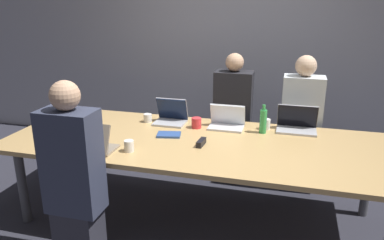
% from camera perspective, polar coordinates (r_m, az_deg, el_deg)
% --- Properties ---
extents(ground_plane, '(24.00, 24.00, 0.00)m').
position_cam_1_polar(ground_plane, '(3.61, 0.82, -14.61)').
color(ground_plane, '#2D2D38').
extents(curtain_wall, '(12.00, 0.06, 2.80)m').
position_cam_1_polar(curtain_wall, '(4.93, 6.51, 11.53)').
color(curtain_wall, '#9999A3').
rests_on(curtain_wall, ground_plane).
extents(conference_table, '(3.35, 1.28, 0.77)m').
position_cam_1_polar(conference_table, '(3.28, 0.88, -4.09)').
color(conference_table, tan).
rests_on(conference_table, ground_plane).
extents(laptop_near_left, '(0.32, 0.25, 0.24)m').
position_cam_1_polar(laptop_near_left, '(3.10, -14.78, -3.49)').
color(laptop_near_left, gray).
rests_on(laptop_near_left, conference_table).
extents(person_near_left, '(0.40, 0.24, 1.43)m').
position_cam_1_polar(person_near_left, '(2.87, -17.55, -8.69)').
color(person_near_left, '#2D2D38').
rests_on(person_near_left, ground_plane).
extents(cup_near_left, '(0.08, 0.08, 0.09)m').
position_cam_1_polar(cup_near_left, '(3.06, -9.57, -3.93)').
color(cup_near_left, white).
rests_on(cup_near_left, conference_table).
extents(laptop_far_midleft, '(0.31, 0.25, 0.25)m').
position_cam_1_polar(laptop_far_midleft, '(3.71, -3.22, 0.64)').
color(laptop_far_midleft, '#B7B7BC').
rests_on(laptop_far_midleft, conference_table).
extents(cup_far_midleft, '(0.08, 0.08, 0.08)m').
position_cam_1_polar(cup_far_midleft, '(3.76, -6.77, 0.31)').
color(cup_far_midleft, white).
rests_on(cup_far_midleft, conference_table).
extents(laptop_far_center, '(0.33, 0.22, 0.22)m').
position_cam_1_polar(laptop_far_center, '(3.58, 5.31, -0.15)').
color(laptop_far_center, silver).
rests_on(laptop_far_center, conference_table).
extents(person_far_center, '(0.40, 0.24, 1.41)m').
position_cam_1_polar(person_far_center, '(4.11, 6.21, -0.02)').
color(person_far_center, '#2D2D38').
rests_on(person_far_center, ground_plane).
extents(cup_far_center, '(0.09, 0.09, 0.10)m').
position_cam_1_polar(cup_far_center, '(3.56, 0.67, -0.44)').
color(cup_far_center, red).
rests_on(cup_far_center, conference_table).
extents(laptop_far_right, '(0.37, 0.24, 0.24)m').
position_cam_1_polar(laptop_far_right, '(3.62, 15.68, -0.50)').
color(laptop_far_right, '#B7B7BC').
rests_on(laptop_far_right, conference_table).
extents(person_far_right, '(0.40, 0.24, 1.43)m').
position_cam_1_polar(person_far_right, '(3.99, 16.17, -1.03)').
color(person_far_right, '#2D2D38').
rests_on(person_far_right, ground_plane).
extents(cup_far_right, '(0.08, 0.08, 0.10)m').
position_cam_1_polar(cup_far_right, '(3.59, 11.23, -0.63)').
color(cup_far_right, white).
rests_on(cup_far_right, conference_table).
extents(bottle_far_right, '(0.06, 0.06, 0.27)m').
position_cam_1_polar(bottle_far_right, '(3.47, 10.79, -0.14)').
color(bottle_far_right, green).
rests_on(bottle_far_right, conference_table).
extents(stapler, '(0.05, 0.15, 0.05)m').
position_cam_1_polar(stapler, '(3.15, 1.41, -3.45)').
color(stapler, black).
rests_on(stapler, conference_table).
extents(notebook, '(0.23, 0.18, 0.02)m').
position_cam_1_polar(notebook, '(3.37, -3.54, -2.25)').
color(notebook, '#2D4C8C').
rests_on(notebook, conference_table).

